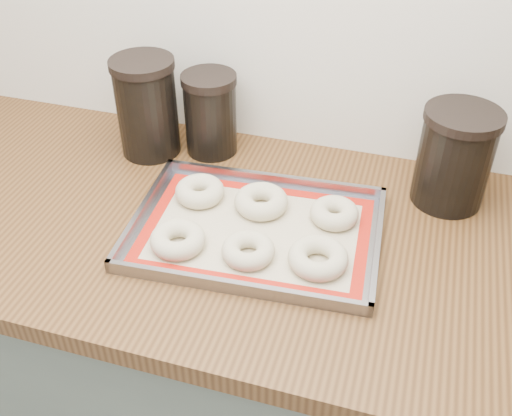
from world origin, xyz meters
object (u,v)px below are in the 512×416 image
(baking_tray, at_px, (256,230))
(bagel_front_right, at_px, (318,258))
(canister_left, at_px, (147,107))
(bagel_back_mid, at_px, (261,201))
(bagel_front_left, at_px, (178,239))
(bagel_back_left, at_px, (200,191))
(canister_mid, at_px, (210,114))
(bagel_front_mid, at_px, (248,250))
(bagel_back_right, at_px, (334,213))
(canister_right, at_px, (455,157))

(baking_tray, distance_m, bagel_front_right, 0.14)
(baking_tray, relative_size, canister_left, 2.20)
(canister_left, bearing_deg, bagel_back_mid, -25.42)
(baking_tray, height_order, bagel_front_left, bagel_front_left)
(bagel_front_right, xyz_separation_m, bagel_back_mid, (-0.14, 0.13, 0.00))
(bagel_front_right, distance_m, bagel_back_mid, 0.19)
(bagel_front_right, relative_size, bagel_back_left, 1.08)
(baking_tray, relative_size, bagel_back_left, 4.89)
(canister_mid, bearing_deg, bagel_front_left, -80.26)
(bagel_front_right, relative_size, canister_left, 0.49)
(bagel_front_mid, relative_size, canister_mid, 0.52)
(baking_tray, xyz_separation_m, bagel_back_mid, (-0.01, 0.07, 0.02))
(bagel_front_mid, relative_size, bagel_back_right, 1.02)
(bagel_front_mid, bearing_deg, bagel_front_right, 7.15)
(bagel_front_right, bearing_deg, canister_right, 52.90)
(bagel_back_mid, distance_m, canister_mid, 0.26)
(baking_tray, bearing_deg, canister_mid, 125.49)
(bagel_back_mid, xyz_separation_m, canister_right, (0.35, 0.14, 0.08))
(bagel_front_mid, height_order, canister_right, canister_right)
(bagel_back_left, bearing_deg, bagel_front_right, -24.70)
(canister_left, bearing_deg, bagel_front_left, -57.48)
(bagel_front_mid, height_order, bagel_back_right, bagel_back_right)
(baking_tray, distance_m, bagel_front_mid, 0.07)
(bagel_back_left, height_order, bagel_back_right, bagel_back_left)
(bagel_front_right, height_order, canister_mid, canister_mid)
(bagel_front_right, xyz_separation_m, canister_mid, (-0.31, 0.31, 0.07))
(bagel_front_left, distance_m, canister_right, 0.55)
(bagel_front_left, xyz_separation_m, bagel_front_mid, (0.13, 0.01, -0.00))
(canister_left, height_order, canister_mid, canister_left)
(bagel_back_left, bearing_deg, canister_right, 17.41)
(bagel_front_left, bearing_deg, canister_mid, 99.74)
(bagel_front_mid, relative_size, canister_left, 0.43)
(bagel_front_mid, bearing_deg, bagel_back_mid, 97.10)
(bagel_front_mid, relative_size, bagel_front_right, 0.89)
(bagel_back_right, height_order, canister_left, canister_left)
(bagel_back_left, bearing_deg, canister_mid, 102.91)
(bagel_back_left, relative_size, canister_right, 0.50)
(bagel_front_right, height_order, bagel_back_mid, bagel_back_mid)
(bagel_front_mid, xyz_separation_m, bagel_front_right, (0.12, 0.02, 0.00))
(bagel_front_left, xyz_separation_m, bagel_back_right, (0.26, 0.16, -0.00))
(baking_tray, xyz_separation_m, canister_right, (0.34, 0.21, 0.09))
(bagel_back_right, distance_m, canister_right, 0.26)
(bagel_back_right, relative_size, canister_right, 0.47)
(canister_right, bearing_deg, bagel_front_right, -127.10)
(bagel_back_right, xyz_separation_m, canister_right, (0.20, 0.14, 0.08))
(bagel_back_left, relative_size, canister_mid, 0.54)
(bagel_back_mid, xyz_separation_m, canister_mid, (-0.17, 0.18, 0.07))
(bagel_front_mid, distance_m, bagel_front_right, 0.12)
(baking_tray, relative_size, bagel_back_mid, 4.57)
(bagel_front_mid, xyz_separation_m, canister_left, (-0.32, 0.28, 0.09))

